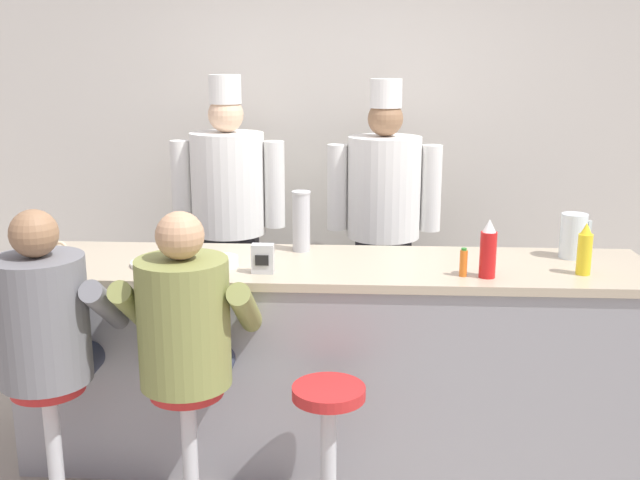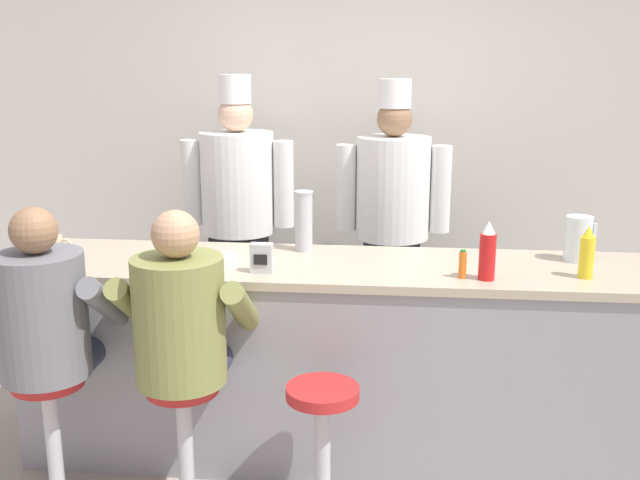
% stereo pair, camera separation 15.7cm
% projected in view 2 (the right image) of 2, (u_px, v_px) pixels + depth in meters
% --- Properties ---
extents(wall_back, '(10.00, 0.06, 2.70)m').
position_uv_depth(wall_back, '(354.00, 147.00, 5.05)').
color(wall_back, beige).
rests_on(wall_back, ground_plane).
extents(diner_counter, '(3.02, 0.70, 0.99)m').
position_uv_depth(diner_counter, '(333.00, 359.00, 3.68)').
color(diner_counter, gray).
rests_on(diner_counter, ground_plane).
extents(ketchup_bottle_red, '(0.07, 0.07, 0.27)m').
position_uv_depth(ketchup_bottle_red, '(487.00, 252.00, 3.27)').
color(ketchup_bottle_red, red).
rests_on(ketchup_bottle_red, diner_counter).
extents(mustard_bottle_yellow, '(0.07, 0.07, 0.24)m').
position_uv_depth(mustard_bottle_yellow, '(587.00, 254.00, 3.30)').
color(mustard_bottle_yellow, yellow).
rests_on(mustard_bottle_yellow, diner_counter).
extents(hot_sauce_bottle_orange, '(0.03, 0.03, 0.13)m').
position_uv_depth(hot_sauce_bottle_orange, '(463.00, 264.00, 3.31)').
color(hot_sauce_bottle_orange, orange).
rests_on(hot_sauce_bottle_orange, diner_counter).
extents(water_pitcher_clear, '(0.15, 0.13, 0.22)m').
position_uv_depth(water_pitcher_clear, '(578.00, 239.00, 3.58)').
color(water_pitcher_clear, silver).
rests_on(water_pitcher_clear, diner_counter).
extents(breakfast_plate, '(0.27, 0.27, 0.05)m').
position_uv_depth(breakfast_plate, '(162.00, 260.00, 3.56)').
color(breakfast_plate, white).
rests_on(breakfast_plate, diner_counter).
extents(cereal_bowl, '(0.15, 0.15, 0.05)m').
position_uv_depth(cereal_bowl, '(223.00, 260.00, 3.52)').
color(cereal_bowl, white).
rests_on(cereal_bowl, diner_counter).
extents(coffee_mug_tan, '(0.14, 0.09, 0.10)m').
position_uv_depth(coffee_mug_tan, '(55.00, 246.00, 3.68)').
color(coffee_mug_tan, beige).
rests_on(coffee_mug_tan, diner_counter).
extents(cup_stack_steel, '(0.10, 0.10, 0.31)m').
position_uv_depth(cup_stack_steel, '(304.00, 221.00, 3.75)').
color(cup_stack_steel, '#B7BABF').
rests_on(cup_stack_steel, diner_counter).
extents(napkin_dispenser_chrome, '(0.10, 0.06, 0.13)m').
position_uv_depth(napkin_dispenser_chrome, '(262.00, 258.00, 3.40)').
color(napkin_dispenser_chrome, silver).
rests_on(napkin_dispenser_chrome, diner_counter).
extents(diner_seated_grey, '(0.58, 0.57, 1.35)m').
position_uv_depth(diner_seated_grey, '(46.00, 322.00, 3.19)').
color(diner_seated_grey, '#B2B5BA').
rests_on(diner_seated_grey, ground_plane).
extents(diner_seated_olive, '(0.58, 0.57, 1.35)m').
position_uv_depth(diner_seated_olive, '(182.00, 327.00, 3.13)').
color(diner_seated_olive, '#B2B5BA').
rests_on(diner_seated_olive, ground_plane).
extents(empty_stool_round, '(0.31, 0.31, 0.62)m').
position_uv_depth(empty_stool_round, '(323.00, 431.00, 3.14)').
color(empty_stool_round, '#B2B5BA').
rests_on(empty_stool_round, ground_plane).
extents(cook_in_whites_near, '(0.72, 0.46, 1.84)m').
position_uv_depth(cook_in_whites_near, '(238.00, 207.00, 4.75)').
color(cook_in_whites_near, '#232328').
rests_on(cook_in_whites_near, ground_plane).
extents(cook_in_whites_far, '(0.71, 0.45, 1.81)m').
position_uv_depth(cook_in_whites_far, '(392.00, 213.00, 4.66)').
color(cook_in_whites_far, '#232328').
rests_on(cook_in_whites_far, ground_plane).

